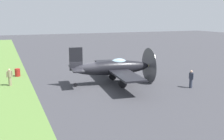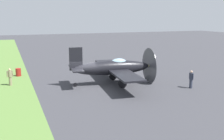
% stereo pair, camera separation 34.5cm
% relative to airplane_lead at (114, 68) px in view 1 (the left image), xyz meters
% --- Properties ---
extents(ground_plane, '(160.00, 160.00, 0.00)m').
position_rel_airplane_lead_xyz_m(ground_plane, '(0.18, -3.23, -1.70)').
color(ground_plane, '#38383D').
extents(airplane_lead, '(11.44, 9.06, 4.06)m').
position_rel_airplane_lead_xyz_m(airplane_lead, '(0.00, 0.00, 0.00)').
color(airplane_lead, black).
rests_on(airplane_lead, ground).
extents(ground_crew_chief, '(0.38, 0.61, 1.73)m').
position_rel_airplane_lead_xyz_m(ground_crew_chief, '(-3.21, -9.88, -0.79)').
color(ground_crew_chief, '#847A5B').
rests_on(ground_crew_chief, ground).
extents(ground_crew_mechanic, '(0.63, 0.38, 1.73)m').
position_rel_airplane_lead_xyz_m(ground_crew_mechanic, '(4.24, 6.33, -0.79)').
color(ground_crew_mechanic, '#2D3342').
rests_on(ground_crew_mechanic, ground).
extents(fuel_drum, '(0.60, 0.60, 0.90)m').
position_rel_airplane_lead_xyz_m(fuel_drum, '(-7.45, -8.94, -1.25)').
color(fuel_drum, maroon).
rests_on(fuel_drum, ground).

